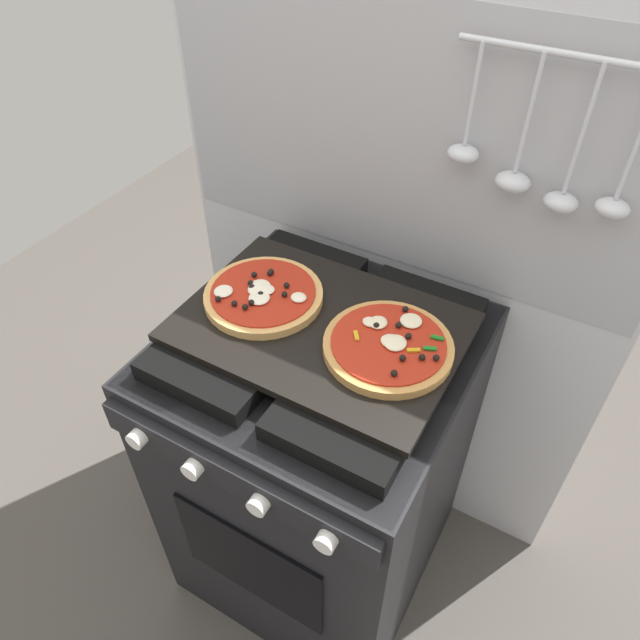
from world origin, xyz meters
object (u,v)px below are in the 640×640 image
Objects in this scene: stove at (320,461)px; baking_tray at (320,327)px; pizza_right at (388,346)px; pizza_left at (263,295)px.

stove is 1.67× the size of baking_tray.
pizza_right is (0.14, 0.00, 0.02)m from baking_tray.
stove is 0.50m from pizza_right.
baking_tray is at bearing -179.78° from pizza_right.
baking_tray is 2.24× the size of pizza_right.
pizza_left and pizza_right have the same top height.
pizza_left is (-0.14, 0.01, 0.02)m from baking_tray.
stove is 3.73× the size of pizza_right.
pizza_right is at bearing 0.22° from baking_tray.
pizza_left is at bearing 178.87° from pizza_right.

